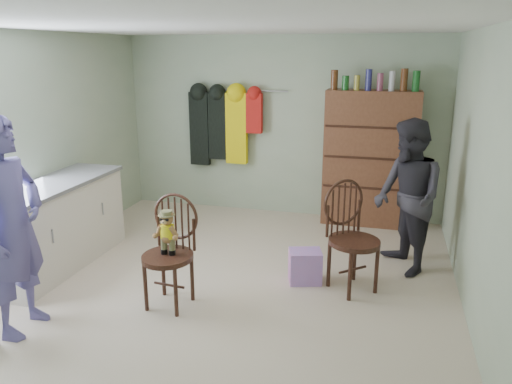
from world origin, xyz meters
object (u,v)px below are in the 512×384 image
(dresser, at_px, (370,158))
(chair_far, at_px, (350,232))
(chair_front, at_px, (170,243))
(counter, at_px, (55,225))

(dresser, bearing_deg, chair_far, -92.04)
(chair_far, bearing_deg, chair_front, 162.88)
(counter, height_order, dresser, dresser)
(chair_front, distance_m, dresser, 3.23)
(chair_front, bearing_deg, chair_far, 30.54)
(chair_far, height_order, dresser, dresser)
(chair_front, relative_size, dresser, 0.50)
(chair_front, xyz_separation_m, dresser, (1.64, 2.76, 0.32))
(counter, bearing_deg, chair_front, -16.50)
(counter, distance_m, dresser, 3.96)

